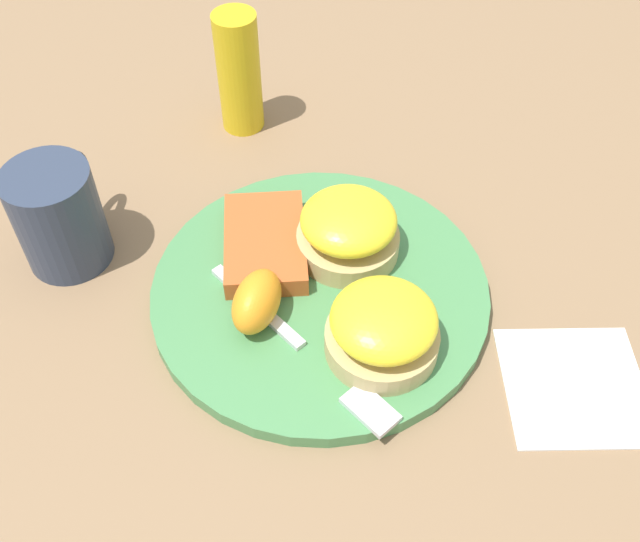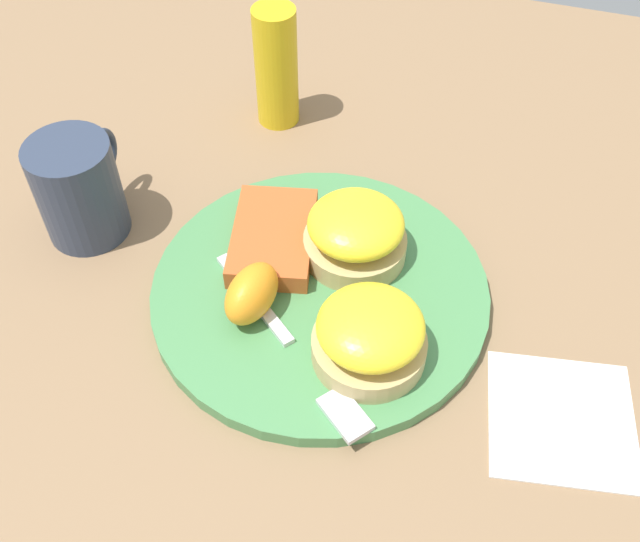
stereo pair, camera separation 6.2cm
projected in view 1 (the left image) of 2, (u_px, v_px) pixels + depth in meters
The scene contains 10 objects.
ground_plane at pixel (320, 296), 0.65m from camera, with size 1.10×1.10×0.00m, color #846647.
plate at pixel (320, 291), 0.64m from camera, with size 0.29×0.29×0.01m, color #47844C.
sandwich_benedict_left at pixel (383, 328), 0.58m from camera, with size 0.09×0.09×0.06m.
sandwich_benedict_right at pixel (348, 230), 0.64m from camera, with size 0.09×0.09×0.06m.
hashbrown_patty at pixel (265, 243), 0.66m from camera, with size 0.11×0.07×0.02m, color #B55325.
orange_wedge at pixel (257, 301), 0.60m from camera, with size 0.06×0.04×0.04m, color orange.
fork at pixel (309, 353), 0.59m from camera, with size 0.14×0.17×0.00m.
cup at pixel (59, 216), 0.64m from camera, with size 0.11×0.08×0.10m.
napkin at pixel (575, 385), 0.59m from camera, with size 0.11×0.11×0.00m, color white.
condiment_bottle at pixel (239, 73), 0.75m from camera, with size 0.04×0.04×0.13m, color gold.
Camera 1 is at (-0.40, -0.06, 0.51)m, focal length 42.00 mm.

